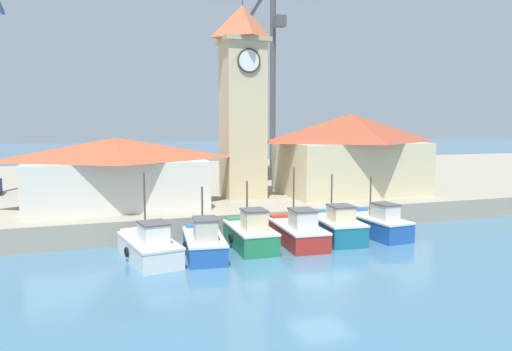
# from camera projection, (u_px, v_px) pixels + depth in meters

# --- Properties ---
(ground_plane) EXTENTS (300.00, 300.00, 0.00)m
(ground_plane) POSITION_uv_depth(u_px,v_px,m) (321.00, 277.00, 22.61)
(ground_plane) COLOR teal
(quay_wharf) EXTENTS (120.00, 40.00, 1.40)m
(quay_wharf) POSITION_uv_depth(u_px,v_px,m) (193.00, 185.00, 49.49)
(quay_wharf) COLOR #9E937F
(quay_wharf) RESTS_ON ground
(fishing_boat_far_left) EXTENTS (2.89, 5.33, 4.41)m
(fishing_boat_far_left) POSITION_uv_depth(u_px,v_px,m) (149.00, 247.00, 25.18)
(fishing_boat_far_left) COLOR silver
(fishing_boat_far_left) RESTS_ON ground
(fishing_boat_left_outer) EXTENTS (2.50, 5.17, 3.56)m
(fishing_boat_left_outer) POSITION_uv_depth(u_px,v_px,m) (204.00, 242.00, 26.04)
(fishing_boat_left_outer) COLOR #2356A8
(fishing_boat_left_outer) RESTS_ON ground
(fishing_boat_left_inner) EXTENTS (2.19, 4.79, 3.67)m
(fishing_boat_left_inner) POSITION_uv_depth(u_px,v_px,m) (250.00, 234.00, 27.65)
(fishing_boat_left_inner) COLOR #237A4C
(fishing_boat_left_inner) RESTS_ON ground
(fishing_boat_mid_left) EXTENTS (2.40, 5.38, 4.35)m
(fishing_boat_mid_left) POSITION_uv_depth(u_px,v_px,m) (298.00, 232.00, 28.53)
(fishing_boat_mid_left) COLOR #AD2823
(fishing_boat_mid_left) RESTS_ON ground
(fishing_boat_center) EXTENTS (2.54, 5.08, 3.85)m
(fishing_boat_center) POSITION_uv_depth(u_px,v_px,m) (335.00, 227.00, 29.61)
(fishing_boat_center) COLOR #196B7F
(fishing_boat_center) RESTS_ON ground
(fishing_boat_mid_right) EXTENTS (2.38, 5.04, 3.62)m
(fishing_boat_mid_right) POSITION_uv_depth(u_px,v_px,m) (376.00, 224.00, 30.47)
(fishing_boat_mid_right) COLOR #2356A8
(fishing_boat_mid_right) RESTS_ON ground
(clock_tower) EXTENTS (3.35, 3.35, 15.45)m
(clock_tower) POSITION_uv_depth(u_px,v_px,m) (243.00, 97.00, 36.16)
(clock_tower) COLOR beige
(clock_tower) RESTS_ON quay_wharf
(warehouse_left) EXTENTS (11.47, 7.04, 4.55)m
(warehouse_left) POSITION_uv_depth(u_px,v_px,m) (117.00, 172.00, 32.74)
(warehouse_left) COLOR silver
(warehouse_left) RESTS_ON quay_wharf
(warehouse_right) EXTENTS (10.94, 7.24, 6.17)m
(warehouse_right) POSITION_uv_depth(u_px,v_px,m) (351.00, 153.00, 38.74)
(warehouse_right) COLOR beige
(warehouse_right) RESTS_ON quay_wharf
(port_crane_near) EXTENTS (2.35, 8.67, 18.92)m
(port_crane_near) POSITION_uv_depth(u_px,v_px,m) (272.00, 108.00, 48.09)
(port_crane_near) COLOR #353539
(port_crane_near) RESTS_ON quay_wharf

